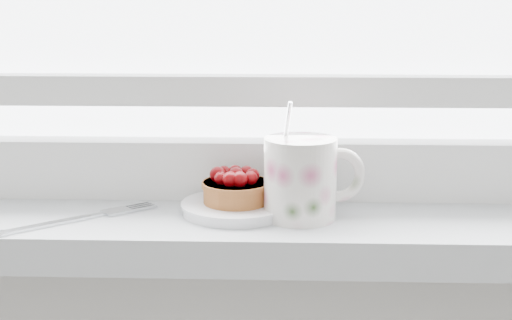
{
  "coord_description": "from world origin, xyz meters",
  "views": [
    {
      "loc": [
        0.06,
        1.13,
        1.18
      ],
      "look_at": [
        0.03,
        1.88,
        1.01
      ],
      "focal_mm": 50.0,
      "sensor_mm": 36.0,
      "label": 1
    }
  ],
  "objects_px": {
    "saucer": "(236,207)",
    "fork": "(75,219)",
    "raspberry_tart": "(236,187)",
    "floral_mug": "(303,177)"
  },
  "relations": [
    {
      "from": "saucer",
      "to": "floral_mug",
      "type": "xyz_separation_m",
      "value": [
        0.07,
        -0.02,
        0.04
      ]
    },
    {
      "from": "saucer",
      "to": "floral_mug",
      "type": "height_order",
      "value": "floral_mug"
    },
    {
      "from": "saucer",
      "to": "raspberry_tart",
      "type": "height_order",
      "value": "raspberry_tart"
    },
    {
      "from": "saucer",
      "to": "fork",
      "type": "height_order",
      "value": "saucer"
    },
    {
      "from": "raspberry_tart",
      "to": "fork",
      "type": "height_order",
      "value": "raspberry_tart"
    },
    {
      "from": "floral_mug",
      "to": "saucer",
      "type": "bearing_deg",
      "value": 167.22
    },
    {
      "from": "raspberry_tart",
      "to": "saucer",
      "type": "bearing_deg",
      "value": 28.97
    },
    {
      "from": "saucer",
      "to": "raspberry_tart",
      "type": "bearing_deg",
      "value": -151.03
    },
    {
      "from": "fork",
      "to": "saucer",
      "type": "bearing_deg",
      "value": 12.25
    },
    {
      "from": "raspberry_tart",
      "to": "floral_mug",
      "type": "relative_size",
      "value": 0.6
    }
  ]
}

